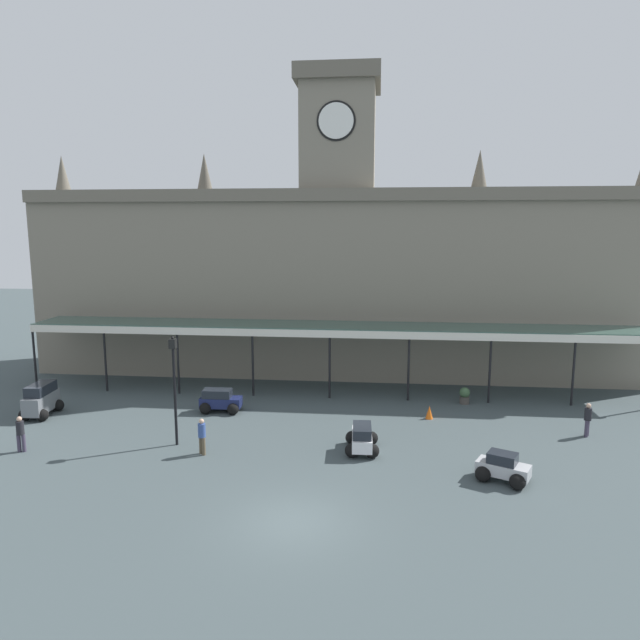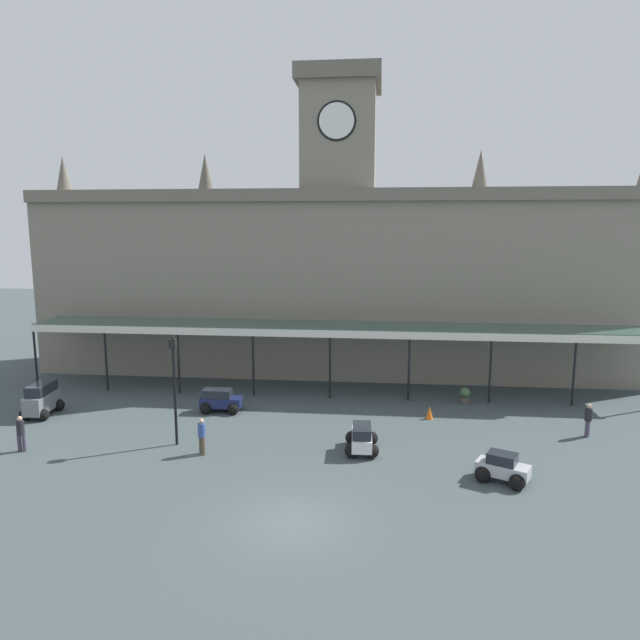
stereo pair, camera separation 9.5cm
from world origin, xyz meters
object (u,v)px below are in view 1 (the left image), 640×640
at_px(car_navy_estate, 220,402).
at_px(car_silver_sedan, 503,469).
at_px(pedestrian_beside_cars, 588,418).
at_px(pedestrian_near_entrance, 202,435).
at_px(car_white_estate, 362,439).
at_px(pedestrian_crossing_forecourt, 20,433).
at_px(victorian_lamppost, 174,378).
at_px(traffic_cone, 429,412).
at_px(planter_by_canopy, 465,395).
at_px(car_grey_van, 41,401).

height_order(car_navy_estate, car_silver_sedan, car_navy_estate).
bearing_deg(pedestrian_beside_cars, pedestrian_near_entrance, -167.14).
xyz_separation_m(car_white_estate, pedestrian_crossing_forecourt, (-15.44, -1.66, 0.34)).
height_order(car_white_estate, pedestrian_crossing_forecourt, pedestrian_crossing_forecourt).
relative_size(car_white_estate, pedestrian_beside_cars, 1.37).
bearing_deg(victorian_lamppost, traffic_cone, 22.23).
bearing_deg(planter_by_canopy, car_grey_van, -168.90).
xyz_separation_m(pedestrian_near_entrance, planter_by_canopy, (12.84, 8.85, -0.42)).
bearing_deg(pedestrian_beside_cars, traffic_cone, 166.09).
relative_size(car_white_estate, car_silver_sedan, 1.02).
bearing_deg(pedestrian_crossing_forecourt, car_grey_van, 112.50).
xyz_separation_m(car_navy_estate, pedestrian_near_entrance, (0.85, -5.95, 0.34)).
height_order(car_grey_van, car_silver_sedan, car_grey_van).
xyz_separation_m(car_grey_van, traffic_cone, (20.89, 1.66, -0.46)).
distance_m(pedestrian_near_entrance, victorian_lamppost, 2.95).
bearing_deg(victorian_lamppost, pedestrian_beside_cars, 9.04).
xyz_separation_m(car_grey_van, pedestrian_crossing_forecourt, (2.01, -4.85, 0.10)).
distance_m(pedestrian_crossing_forecourt, pedestrian_beside_cars, 26.74).
bearing_deg(car_white_estate, pedestrian_crossing_forecourt, -173.88).
xyz_separation_m(car_silver_sedan, planter_by_canopy, (-0.03, 10.28, -0.01)).
bearing_deg(victorian_lamppost, pedestrian_crossing_forecourt, -167.09).
relative_size(car_silver_sedan, traffic_cone, 3.22).
distance_m(car_grey_van, pedestrian_near_entrance, 11.17).
bearing_deg(traffic_cone, car_navy_estate, -179.96).
bearing_deg(traffic_cone, pedestrian_beside_cars, -13.91).
height_order(car_grey_van, car_navy_estate, car_grey_van).
relative_size(pedestrian_near_entrance, traffic_cone, 2.40).
xyz_separation_m(car_silver_sedan, pedestrian_crossing_forecourt, (-21.17, 0.89, 0.41)).
height_order(car_white_estate, pedestrian_beside_cars, pedestrian_beside_cars).
distance_m(car_grey_van, victorian_lamppost, 9.66).
bearing_deg(pedestrian_near_entrance, car_navy_estate, 98.11).
bearing_deg(car_navy_estate, car_silver_sedan, -28.28).
bearing_deg(traffic_cone, planter_by_canopy, 51.94).
bearing_deg(car_silver_sedan, pedestrian_crossing_forecourt, 177.60).
xyz_separation_m(pedestrian_beside_cars, traffic_cone, (-7.45, 1.84, -0.56)).
height_order(car_silver_sedan, pedestrian_near_entrance, pedestrian_near_entrance).
bearing_deg(car_silver_sedan, victorian_lamppost, 170.43).
bearing_deg(car_grey_van, victorian_lamppost, -20.68).
distance_m(pedestrian_beside_cars, traffic_cone, 7.69).
height_order(car_navy_estate, pedestrian_beside_cars, pedestrian_beside_cars).
bearing_deg(planter_by_canopy, car_navy_estate, -168.06).
relative_size(car_grey_van, pedestrian_near_entrance, 1.48).
bearing_deg(pedestrian_near_entrance, traffic_cone, 29.38).
xyz_separation_m(pedestrian_beside_cars, planter_by_canopy, (-5.19, 4.73, -0.42)).
bearing_deg(car_silver_sedan, car_grey_van, 166.10).
bearing_deg(victorian_lamppost, car_grey_van, 159.32).
height_order(car_navy_estate, planter_by_canopy, car_navy_estate).
bearing_deg(car_navy_estate, pedestrian_crossing_forecourt, -138.90).
bearing_deg(car_navy_estate, planter_by_canopy, 11.94).
xyz_separation_m(pedestrian_beside_cars, pedestrian_near_entrance, (-18.03, -4.12, 0.00)).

